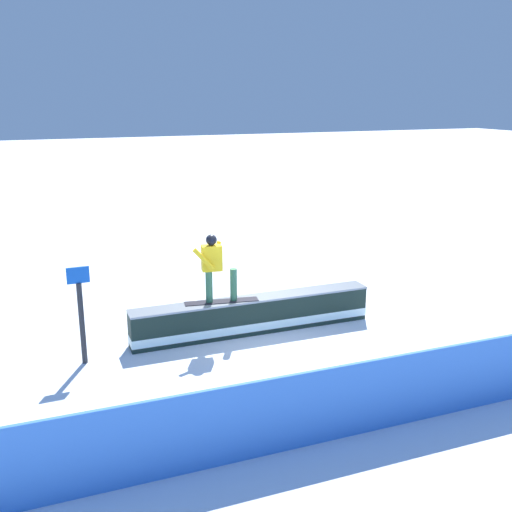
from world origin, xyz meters
TOP-DOWN VIEW (x-y plane):
  - ground_plane at (0.00, 0.00)m, footprint 120.00×120.00m
  - grind_box at (0.00, 0.00)m, footprint 5.18×0.59m
  - snowboarder at (0.82, -0.03)m, footprint 1.52×0.51m
  - safety_fence at (0.00, 4.18)m, footprint 12.44×0.27m
  - trail_marker at (3.47, 0.19)m, footprint 0.40×0.10m

SIDE VIEW (x-z plane):
  - ground_plane at x=0.00m, z-range 0.00..0.00m
  - grind_box at x=0.00m, z-range -0.04..0.73m
  - safety_fence at x=0.00m, z-range 0.00..1.15m
  - trail_marker at x=3.47m, z-range 0.07..1.93m
  - snowboarder at x=0.82m, z-range 0.83..2.24m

